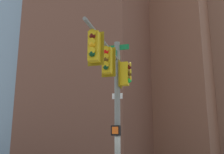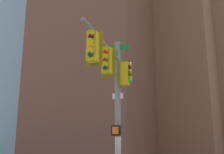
# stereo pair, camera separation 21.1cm
# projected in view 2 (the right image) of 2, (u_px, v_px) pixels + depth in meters

# --- Properties ---
(signal_pole_assembly) EXTENTS (4.62, 1.47, 6.61)m
(signal_pole_assembly) POSITION_uv_depth(u_px,v_px,m) (113.00, 85.00, 10.94)
(signal_pole_assembly) COLOR slate
(signal_pole_assembly) RESTS_ON ground_plane
(building_brick_nearside) EXTENTS (20.85, 21.20, 38.27)m
(building_brick_nearside) POSITION_uv_depth(u_px,v_px,m) (158.00, 55.00, 54.48)
(building_brick_nearside) COLOR brown
(building_brick_nearside) RESTS_ON ground_plane
(building_brick_midblock) EXTENTS (20.62, 17.32, 45.07)m
(building_brick_midblock) POSITION_uv_depth(u_px,v_px,m) (106.00, 25.00, 48.72)
(building_brick_midblock) COLOR brown
(building_brick_midblock) RESTS_ON ground_plane
(building_glass_tower) EXTENTS (23.34, 27.67, 61.39)m
(building_glass_tower) POSITION_uv_depth(u_px,v_px,m) (45.00, 14.00, 62.44)
(building_glass_tower) COLOR #7A99B2
(building_glass_tower) RESTS_ON ground_plane
(building_brick_farside) EXTENTS (16.51, 17.15, 41.75)m
(building_brick_farside) POSITION_uv_depth(u_px,v_px,m) (200.00, 56.00, 60.32)
(building_brick_farside) COLOR #845B47
(building_brick_farside) RESTS_ON ground_plane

